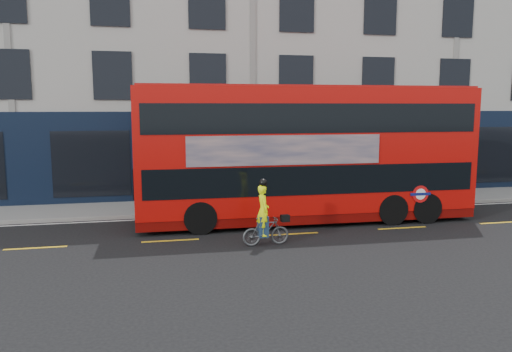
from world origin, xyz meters
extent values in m
plane|color=black|center=(0.00, 0.00, 0.00)|extent=(120.00, 120.00, 0.00)
cube|color=slate|center=(0.00, 6.50, 0.06)|extent=(60.00, 3.00, 0.12)
cube|color=gray|center=(0.00, 5.00, 0.07)|extent=(60.00, 0.12, 0.13)
cube|color=#A29F98|center=(0.00, 13.00, 7.50)|extent=(50.00, 10.00, 15.00)
cube|color=black|center=(0.00, 7.98, 2.00)|extent=(50.00, 0.08, 4.00)
cube|color=silver|center=(0.00, 4.70, 0.00)|extent=(58.00, 0.10, 0.01)
cube|color=#B70B07|center=(1.02, 3.35, 2.69)|extent=(12.22, 2.94, 4.38)
cube|color=#5B0503|center=(1.02, 3.35, 0.33)|extent=(12.22, 2.88, 0.33)
cube|color=black|center=(1.02, 3.35, 1.72)|extent=(11.74, 2.97, 1.00)
cube|color=black|center=(1.02, 3.35, 3.82)|extent=(11.74, 2.97, 1.00)
cube|color=#970E0A|center=(1.02, 3.35, 4.90)|extent=(11.98, 2.82, 0.09)
cube|color=black|center=(7.13, 3.27, 1.72)|extent=(0.07, 2.49, 1.00)
cube|color=black|center=(7.13, 3.27, 3.82)|extent=(0.07, 2.49, 1.00)
cube|color=black|center=(-5.09, 3.44, 1.72)|extent=(0.07, 2.49, 1.00)
cube|color=tan|center=(-0.11, 1.95, 2.77)|extent=(6.65, 0.13, 1.00)
cylinder|color=red|center=(4.88, 1.88, 1.11)|extent=(0.62, 0.03, 0.62)
cylinder|color=white|center=(4.88, 1.88, 1.11)|extent=(0.40, 0.03, 0.40)
cube|color=#0C1459|center=(4.88, 1.87, 1.11)|extent=(0.78, 0.03, 0.10)
cylinder|color=black|center=(5.23, 3.29, 0.55)|extent=(1.15, 2.83, 1.11)
cylinder|color=black|center=(3.90, 3.31, 0.55)|extent=(1.15, 2.83, 1.11)
cylinder|color=black|center=(-2.97, 3.41, 0.55)|extent=(1.15, 2.83, 1.11)
imported|color=#4B4E50|center=(-1.16, 0.37, 0.44)|extent=(1.48, 0.50, 0.88)
imported|color=#DAEA08|center=(-1.25, 0.36, 1.10)|extent=(0.40, 0.59, 1.55)
cube|color=black|center=(-0.55, 0.41, 0.81)|extent=(0.27, 0.22, 0.20)
cube|color=#1B2F48|center=(-1.25, 0.36, 0.60)|extent=(0.30, 0.37, 0.65)
sphere|color=black|center=(-1.25, 0.36, 1.95)|extent=(0.24, 0.24, 0.24)
camera|label=1|loc=(-4.54, -14.07, 4.21)|focal=35.00mm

